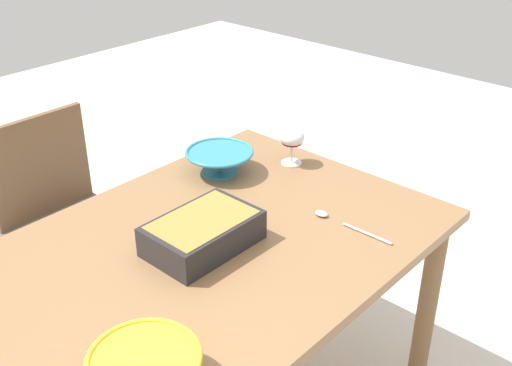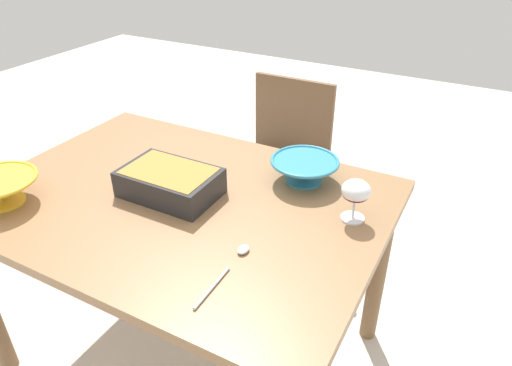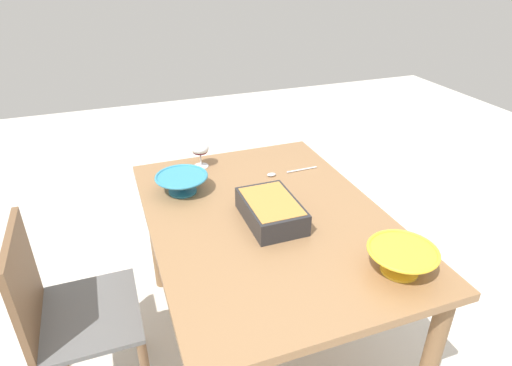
{
  "view_description": "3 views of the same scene",
  "coord_description": "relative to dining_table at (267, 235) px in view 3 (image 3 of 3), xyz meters",
  "views": [
    {
      "loc": [
        -1.02,
        -1.1,
        1.74
      ],
      "look_at": [
        0.24,
        0.05,
        0.82
      ],
      "focal_mm": 43.6,
      "sensor_mm": 36.0,
      "label": 1
    },
    {
      "loc": [
        0.84,
        -1.03,
        1.57
      ],
      "look_at": [
        0.24,
        0.08,
        0.82
      ],
      "focal_mm": 32.79,
      "sensor_mm": 36.0,
      "label": 2
    },
    {
      "loc": [
        -1.4,
        0.56,
        1.72
      ],
      "look_at": [
        0.14,
        -0.0,
        0.83
      ],
      "focal_mm": 30.33,
      "sensor_mm": 36.0,
      "label": 3
    }
  ],
  "objects": [
    {
      "name": "casserole_dish",
      "position": [
        -0.04,
        -0.0,
        0.15
      ],
      "size": [
        0.31,
        0.2,
        0.09
      ],
      "color": "#262628",
      "rests_on": "dining_table"
    },
    {
      "name": "small_bowl",
      "position": [
        -0.48,
        -0.3,
        0.15
      ],
      "size": [
        0.24,
        0.24,
        0.09
      ],
      "color": "yellow",
      "rests_on": "dining_table"
    },
    {
      "name": "wine_glass",
      "position": [
        0.54,
        0.15,
        0.19
      ],
      "size": [
        0.09,
        0.09,
        0.13
      ],
      "color": "white",
      "rests_on": "dining_table"
    },
    {
      "name": "serving_spoon",
      "position": [
        0.33,
        -0.21,
        0.11
      ],
      "size": [
        0.03,
        0.27,
        0.01
      ],
      "color": "silver",
      "rests_on": "dining_table"
    },
    {
      "name": "chair",
      "position": [
        -0.01,
        0.83,
        -0.16
      ],
      "size": [
        0.43,
        0.39,
        0.87
      ],
      "color": "#595959",
      "rests_on": "ground_plane"
    },
    {
      "name": "dining_table",
      "position": [
        0.0,
        0.0,
        0.0
      ],
      "size": [
        1.33,
        0.95,
        0.74
      ],
      "color": "olive",
      "rests_on": "ground_plane"
    },
    {
      "name": "mixing_bowl",
      "position": [
        0.32,
        0.29,
        0.15
      ],
      "size": [
        0.24,
        0.24,
        0.09
      ],
      "color": "teal",
      "rests_on": "dining_table"
    },
    {
      "name": "ground_plane",
      "position": [
        0.0,
        0.0,
        -0.64
      ],
      "size": [
        8.0,
        8.0,
        0.0
      ],
      "primitive_type": "plane",
      "color": "beige"
    }
  ]
}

